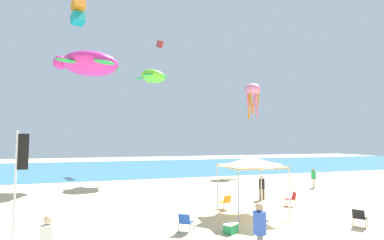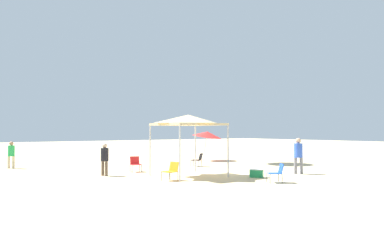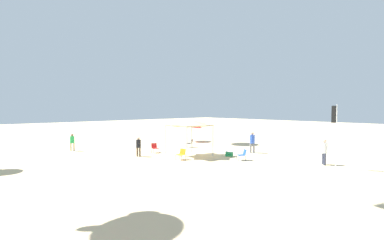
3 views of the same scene
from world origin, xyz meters
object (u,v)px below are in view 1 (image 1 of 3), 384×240
cooler_box (231,228)px  kite_octopus_pink (252,91)px  folding_chair_right_of_tent (225,201)px  kite_turtle_magenta (89,64)px  canopy_tent (251,163)px  person_by_tent (260,226)px  folding_chair_near_cooler (291,198)px  kite_parafoil_red (160,44)px  banner_flag (17,186)px  kite_turtle_lime (153,77)px  kite_box_orange (78,12)px  folding_chair_facing_ocean (185,221)px  folding_chair_left_of_tent (359,217)px  person_near_umbrella (314,176)px  person_far_stroller (262,185)px

cooler_box → kite_octopus_pink: size_ratio=0.17×
folding_chair_right_of_tent → cooler_box: (-1.49, -3.87, -0.27)m
cooler_box → kite_turtle_magenta: kite_turtle_magenta is taller
canopy_tent → person_by_tent: (-2.57, -5.14, -1.64)m
folding_chair_near_cooler → kite_parafoil_red: bearing=-156.1°
banner_flag → kite_turtle_lime: kite_turtle_lime is taller
person_by_tent → kite_box_orange: bearing=39.9°
person_by_tent → kite_octopus_pink: kite_octopus_pink is taller
folding_chair_facing_ocean → person_by_tent: 3.81m
kite_turtle_lime → kite_box_orange: 13.12m
kite_turtle_magenta → kite_turtle_lime: 6.17m
kite_turtle_magenta → kite_turtle_lime: bearing=-153.8°
folding_chair_facing_ocean → kite_octopus_pink: (13.58, 18.09, 9.34)m
person_by_tent → kite_turtle_lime: size_ratio=0.49×
kite_turtle_lime → folding_chair_left_of_tent: bearing=-167.7°
banner_flag → kite_turtle_magenta: 19.30m
kite_turtle_lime → person_by_tent: bearing=173.5°
folding_chair_right_of_tent → kite_box_orange: bearing=-77.9°
person_by_tent → kite_box_orange: (-8.03, 26.17, 17.76)m
canopy_tent → kite_parafoil_red: bearing=90.4°
person_near_umbrella → kite_box_orange: kite_box_orange is taller
folding_chair_right_of_tent → folding_chair_near_cooler: same height
canopy_tent → folding_chair_facing_ocean: (-4.11, -1.71, -2.25)m
folding_chair_facing_ocean → kite_parafoil_red: kite_parafoil_red is taller
canopy_tent → kite_turtle_lime: bearing=100.8°
kite_turtle_magenta → kite_octopus_pink: size_ratio=1.48×
folding_chair_near_cooler → kite_turtle_magenta: 20.37m
canopy_tent → kite_octopus_pink: bearing=60.0°
canopy_tent → folding_chair_right_of_tent: 2.83m
folding_chair_right_of_tent → banner_flag: (-9.19, -5.18, 2.04)m
canopy_tent → kite_turtle_lime: kite_turtle_lime is taller
folding_chair_near_cooler → kite_box_orange: 30.45m
cooler_box → person_far_stroller: bearing=48.8°
folding_chair_facing_ocean → kite_box_orange: kite_box_orange is taller
folding_chair_left_of_tent → person_near_umbrella: bearing=-64.0°
folding_chair_facing_ocean → person_near_umbrella: (13.35, 7.86, 0.46)m
folding_chair_right_of_tent → folding_chair_left_of_tent: 6.55m
folding_chair_facing_ocean → kite_box_orange: 29.95m
kite_parafoil_red → kite_box_orange: 11.29m
person_far_stroller → kite_turtle_lime: size_ratio=0.43×
cooler_box → kite_box_orange: bearing=109.5°
folding_chair_left_of_tent → person_far_stroller: 6.67m
kite_box_orange → banner_flag: bearing=-113.5°
person_by_tent → kite_octopus_pink: size_ratio=0.43×
kite_parafoil_red → canopy_tent: bearing=-2.2°
person_far_stroller → person_near_umbrella: size_ratio=1.02×
cooler_box → kite_octopus_pink: kite_octopus_pink is taller
canopy_tent → folding_chair_near_cooler: bearing=18.9°
folding_chair_near_cooler → kite_turtle_lime: bearing=-140.1°
person_near_umbrella → kite_turtle_magenta: size_ratio=0.25×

